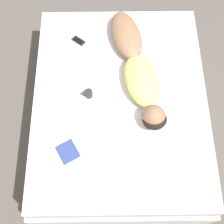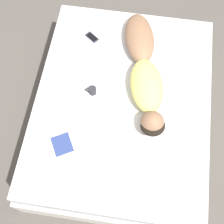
{
  "view_description": "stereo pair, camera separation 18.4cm",
  "coord_description": "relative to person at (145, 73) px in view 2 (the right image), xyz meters",
  "views": [
    {
      "loc": [
        0.09,
        1.3,
        3.16
      ],
      "look_at": [
        0.08,
        0.16,
        0.64
      ],
      "focal_mm": 50.0,
      "sensor_mm": 36.0,
      "label": 1
    },
    {
      "loc": [
        -0.09,
        1.29,
        3.16
      ],
      "look_at": [
        0.08,
        0.16,
        0.64
      ],
      "focal_mm": 50.0,
      "sensor_mm": 36.0,
      "label": 2
    }
  ],
  "objects": [
    {
      "name": "cell_phone",
      "position": [
        0.57,
        -0.4,
        -0.09
      ],
      "size": [
        0.16,
        0.14,
        0.01
      ],
      "rotation": [
        0.0,
        0.0,
        0.92
      ],
      "color": "#333842",
      "rests_on": "bed"
    },
    {
      "name": "ground_plane",
      "position": [
        0.17,
        0.26,
        -0.68
      ],
      "size": [
        12.0,
        12.0,
        0.0
      ],
      "primitive_type": "plane",
      "color": "#4C4742"
    },
    {
      "name": "bed",
      "position": [
        0.17,
        0.26,
        -0.39
      ],
      "size": [
        1.66,
        2.12,
        0.59
      ],
      "color": "beige",
      "rests_on": "ground_plane"
    },
    {
      "name": "person",
      "position": [
        0.0,
        0.0,
        0.0
      ],
      "size": [
        0.55,
        1.35,
        0.21
      ],
      "rotation": [
        0.0,
        0.0,
        0.23
      ],
      "color": "brown",
      "rests_on": "bed"
    },
    {
      "name": "open_magazine",
      "position": [
        0.52,
        0.71,
        -0.09
      ],
      "size": [
        0.57,
        0.48,
        0.01
      ],
      "rotation": [
        0.0,
        0.0,
        0.51
      ],
      "color": "silver",
      "rests_on": "bed"
    },
    {
      "name": "coffee_mug",
      "position": [
        0.46,
        0.22,
        -0.06
      ],
      "size": [
        0.11,
        0.07,
        0.08
      ],
      "color": "#232328",
      "rests_on": "bed"
    }
  ]
}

